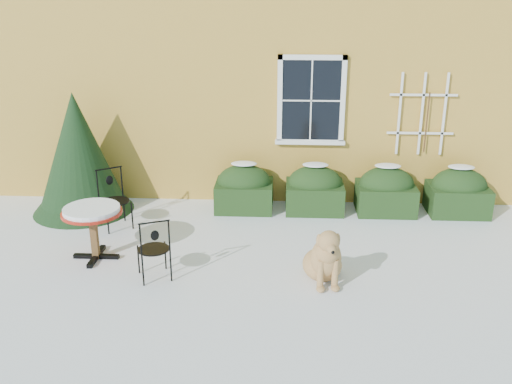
# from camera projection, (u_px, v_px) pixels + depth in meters

# --- Properties ---
(ground) EXTENTS (80.00, 80.00, 0.00)m
(ground) POSITION_uv_depth(u_px,v_px,m) (252.00, 274.00, 8.27)
(ground) COLOR white
(ground) RESTS_ON ground
(house) EXTENTS (12.40, 8.40, 6.40)m
(house) POSITION_uv_depth(u_px,v_px,m) (269.00, 17.00, 13.74)
(house) COLOR gold
(house) RESTS_ON ground
(hedge_row) EXTENTS (4.95, 0.80, 0.91)m
(hedge_row) POSITION_uv_depth(u_px,v_px,m) (350.00, 190.00, 10.44)
(hedge_row) COLOR black
(hedge_row) RESTS_ON ground
(evergreen_shrub) EXTENTS (1.82, 1.82, 2.20)m
(evergreen_shrub) POSITION_uv_depth(u_px,v_px,m) (80.00, 165.00, 10.31)
(evergreen_shrub) COLOR black
(evergreen_shrub) RESTS_ON ground
(bistro_table) EXTENTS (0.90, 0.90, 0.84)m
(bistro_table) POSITION_uv_depth(u_px,v_px,m) (92.00, 216.00, 8.51)
(bistro_table) COLOR black
(bistro_table) RESTS_ON ground
(patio_chair_near) EXTENTS (0.55, 0.54, 0.94)m
(patio_chair_near) POSITION_uv_depth(u_px,v_px,m) (154.00, 248.00, 7.98)
(patio_chair_near) COLOR black
(patio_chair_near) RESTS_ON ground
(patio_chair_far) EXTENTS (0.63, 0.62, 1.02)m
(patio_chair_far) POSITION_uv_depth(u_px,v_px,m) (114.00, 199.00, 9.73)
(patio_chair_far) COLOR black
(patio_chair_far) RESTS_ON ground
(dog) EXTENTS (0.65, 1.00, 0.89)m
(dog) POSITION_uv_depth(u_px,v_px,m) (325.00, 259.00, 7.92)
(dog) COLOR tan
(dog) RESTS_ON ground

